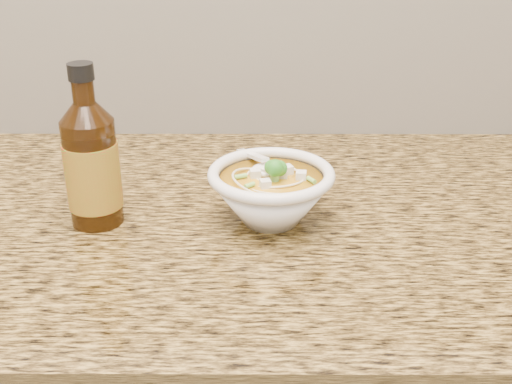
{
  "coord_description": "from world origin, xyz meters",
  "views": [
    {
      "loc": [
        0.15,
        0.87,
        1.31
      ],
      "look_at": [
        0.15,
        1.64,
        0.94
      ],
      "focal_mm": 45.0,
      "sensor_mm": 36.0,
      "label": 1
    }
  ],
  "objects": [
    {
      "name": "counter_slab",
      "position": [
        0.0,
        1.68,
        0.88
      ],
      "size": [
        4.0,
        0.68,
        0.04
      ],
      "primitive_type": "cube",
      "color": "olive",
      "rests_on": "cabinet"
    },
    {
      "name": "hot_sauce_bottle",
      "position": [
        -0.07,
        1.64,
        0.98
      ],
      "size": [
        0.09,
        0.09,
        0.22
      ],
      "rotation": [
        0.0,
        0.0,
        -0.25
      ],
      "color": "#371D07",
      "rests_on": "counter_slab"
    },
    {
      "name": "soup_bowl",
      "position": [
        0.17,
        1.64,
        0.94
      ],
      "size": [
        0.17,
        0.18,
        0.09
      ],
      "rotation": [
        0.0,
        0.0,
        0.31
      ],
      "color": "white",
      "rests_on": "counter_slab"
    }
  ]
}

